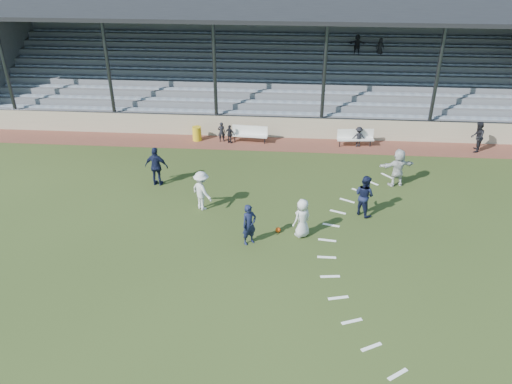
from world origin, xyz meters
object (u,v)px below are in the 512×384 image
at_px(bench_left, 250,133).
at_px(player_white_lead, 302,218).
at_px(football, 278,230).
at_px(player_navy_lead, 249,225).
at_px(official, 477,137).
at_px(trash_bin, 197,134).
at_px(bench_right, 355,136).

distance_m(bench_left, player_white_lead, 9.70).
height_order(football, player_navy_lead, player_navy_lead).
bearing_deg(player_white_lead, official, -177.34).
height_order(bench_left, player_navy_lead, player_navy_lead).
xyz_separation_m(bench_left, player_navy_lead, (0.87, -9.94, 0.26)).
xyz_separation_m(trash_bin, football, (4.97, -9.12, -0.31)).
relative_size(bench_left, bench_right, 1.00).
relative_size(football, player_white_lead, 0.13).
relative_size(football, player_navy_lead, 0.13).
relative_size(player_white_lead, official, 0.98).
bearing_deg(player_navy_lead, bench_right, 25.13).
bearing_deg(official, player_white_lead, -27.62).
relative_size(bench_left, trash_bin, 2.51).
relative_size(trash_bin, official, 0.48).
distance_m(player_white_lead, player_navy_lead, 2.14).
bearing_deg(player_navy_lead, bench_left, 56.91).
relative_size(trash_bin, football, 3.73).
xyz_separation_m(trash_bin, player_white_lead, (5.91, -9.29, 0.39)).
distance_m(trash_bin, official, 15.30).
xyz_separation_m(football, official, (10.32, 8.78, 0.74)).
height_order(player_white_lead, player_navy_lead, player_navy_lead).
distance_m(football, player_navy_lead, 1.56).
height_order(bench_right, football, bench_right).
xyz_separation_m(bench_right, official, (6.42, -0.25, 0.27)).
height_order(football, official, official).
relative_size(bench_right, football, 9.40).
bearing_deg(football, bench_right, 66.65).
distance_m(bench_left, player_navy_lead, 9.98).
height_order(bench_right, player_navy_lead, player_navy_lead).
xyz_separation_m(trash_bin, player_navy_lead, (3.88, -9.97, 0.42)).
bearing_deg(trash_bin, football, -61.41).
height_order(trash_bin, football, trash_bin).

